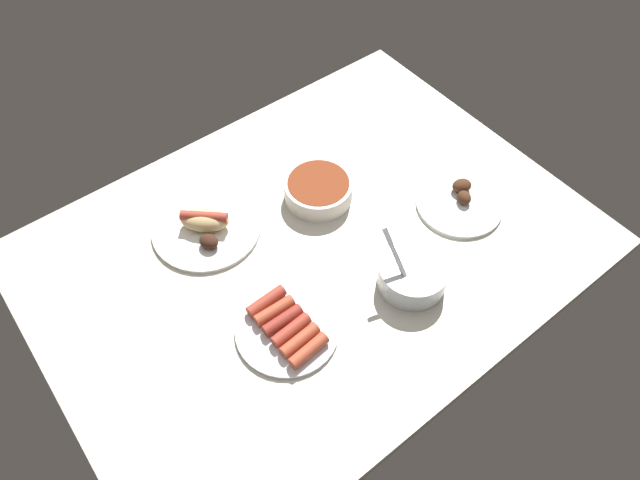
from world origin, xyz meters
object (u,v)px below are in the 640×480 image
at_px(plate_hotdog_assembled, 206,225).
at_px(bowl_chili, 318,189).
at_px(plate_grilled_meat, 460,202).
at_px(plate_sausages, 287,328).
at_px(bowl_coleslaw, 413,274).

relative_size(plate_hotdog_assembled, bowl_chili, 1.55).
height_order(bowl_chili, plate_grilled_meat, bowl_chili).
bearing_deg(plate_sausages, plate_grilled_meat, -177.55).
bearing_deg(plate_sausages, plate_hotdog_assembled, -91.10).
relative_size(plate_sausages, bowl_chili, 1.31).
height_order(bowl_coleslaw, bowl_chili, bowl_coleslaw).
distance_m(bowl_chili, plate_grilled_meat, 0.34).
bearing_deg(plate_grilled_meat, bowl_coleslaw, 20.69).
relative_size(plate_sausages, bowl_coleslaw, 1.34).
distance_m(plate_sausages, bowl_coleslaw, 0.29).
height_order(plate_sausages, plate_grilled_meat, plate_grilled_meat).
height_order(plate_hotdog_assembled, plate_grilled_meat, plate_hotdog_assembled).
distance_m(bowl_coleslaw, plate_hotdog_assembled, 0.48).
distance_m(bowl_coleslaw, bowl_chili, 0.31).
xyz_separation_m(plate_sausages, bowl_coleslaw, (-0.28, 0.07, 0.02)).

